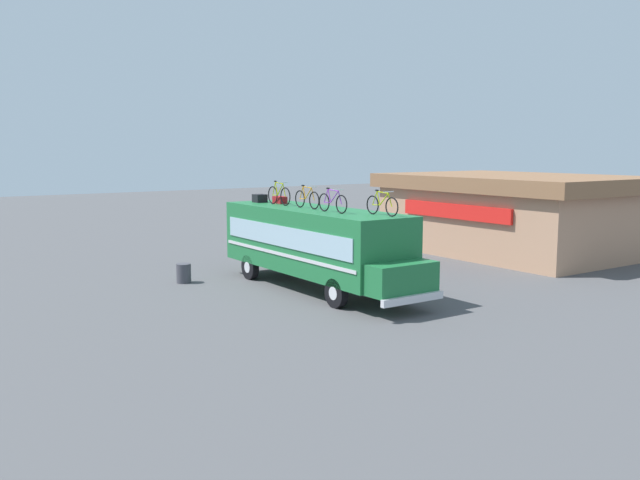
# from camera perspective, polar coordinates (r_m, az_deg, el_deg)

# --- Properties ---
(ground_plane) EXTENTS (120.00, 120.00, 0.00)m
(ground_plane) POSITION_cam_1_polar(r_m,az_deg,el_deg) (25.68, -0.59, -4.06)
(ground_plane) COLOR #4C4C4F
(bus) EXTENTS (10.29, 2.67, 3.03)m
(bus) POSITION_cam_1_polar(r_m,az_deg,el_deg) (25.21, -0.35, -0.12)
(bus) COLOR #1E6B38
(bus) RESTS_ON ground
(luggage_bag_1) EXTENTS (0.50, 0.48, 0.33)m
(luggage_bag_1) POSITION_cam_1_polar(r_m,az_deg,el_deg) (28.21, -5.13, 3.53)
(luggage_bag_1) COLOR black
(luggage_bag_1) RESTS_ON bus
(luggage_bag_2) EXTENTS (0.65, 0.34, 0.29)m
(luggage_bag_2) POSITION_cam_1_polar(r_m,az_deg,el_deg) (27.64, -3.42, 3.41)
(luggage_bag_2) COLOR maroon
(luggage_bag_2) RESTS_ON bus
(rooftop_bicycle_1) EXTENTS (1.70, 0.44, 0.96)m
(rooftop_bicycle_1) POSITION_cam_1_polar(r_m,az_deg,el_deg) (26.82, -3.50, 3.83)
(rooftop_bicycle_1) COLOR black
(rooftop_bicycle_1) RESTS_ON bus
(rooftop_bicycle_2) EXTENTS (1.63, 0.44, 0.88)m
(rooftop_bicycle_2) POSITION_cam_1_polar(r_m,az_deg,el_deg) (25.22, -1.12, 3.52)
(rooftop_bicycle_2) COLOR black
(rooftop_bicycle_2) RESTS_ON bus
(rooftop_bicycle_3) EXTENTS (1.70, 0.44, 0.87)m
(rooftop_bicycle_3) POSITION_cam_1_polar(r_m,az_deg,el_deg) (23.56, 1.07, 3.22)
(rooftop_bicycle_3) COLOR black
(rooftop_bicycle_3) RESTS_ON bus
(rooftop_bicycle_4) EXTENTS (1.65, 0.44, 0.86)m
(rooftop_bicycle_4) POSITION_cam_1_polar(r_m,az_deg,el_deg) (22.62, 5.27, 2.99)
(rooftop_bicycle_4) COLOR black
(rooftop_bicycle_4) RESTS_ON bus
(roadside_building) EXTENTS (12.30, 8.73, 3.93)m
(roadside_building) POSITION_cam_1_polar(r_m,az_deg,el_deg) (35.61, 15.98, 2.22)
(roadside_building) COLOR tan
(roadside_building) RESTS_ON ground
(trash_bin) EXTENTS (0.57, 0.57, 0.76)m
(trash_bin) POSITION_cam_1_polar(r_m,az_deg,el_deg) (27.09, -11.47, -2.78)
(trash_bin) COLOR #3F3F47
(trash_bin) RESTS_ON ground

